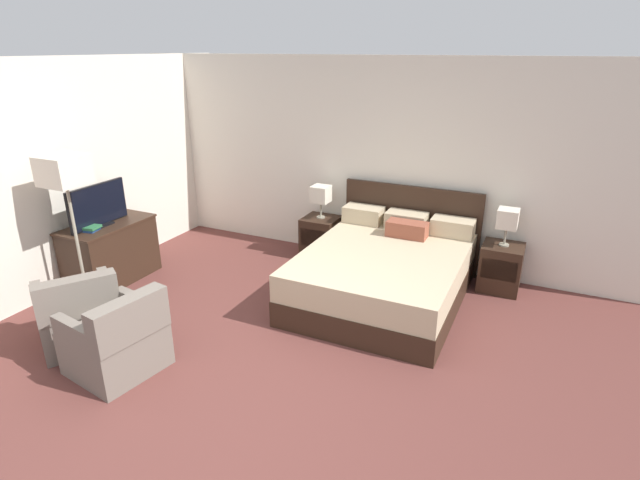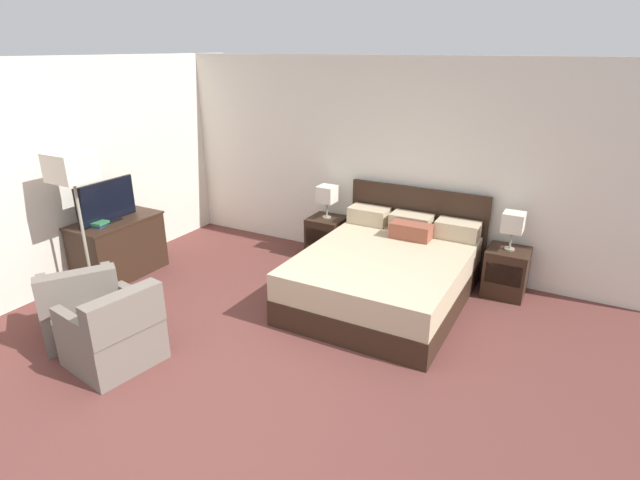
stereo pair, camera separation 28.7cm
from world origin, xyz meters
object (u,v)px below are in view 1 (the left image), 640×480
object	(u,v)px
table_lamp_right	(508,219)
dresser	(111,251)
table_lamp_left	(321,195)
nightstand_right	(501,267)
armchair_by_window	(79,316)
bed	(385,272)
book_blue_cover	(88,227)
armchair_companion	(118,342)
tv	(98,206)
book_red_cover	(88,229)
floor_lamp	(65,178)
nightstand_left	(321,237)

from	to	relation	value
table_lamp_right	dresser	world-z (taller)	table_lamp_right
table_lamp_left	table_lamp_right	size ratio (longest dim) A/B	1.00
nightstand_right	armchair_by_window	distance (m)	4.48
bed	nightstand_right	world-z (taller)	bed
book_blue_cover	armchair_by_window	size ratio (longest dim) A/B	0.27
bed	table_lamp_left	xyz separation A→B (m)	(-1.14, 0.76, 0.55)
armchair_companion	nightstand_right	bearing A→B (deg)	47.55
table_lamp_right	tv	bearing A→B (deg)	-157.00
bed	table_lamp_right	size ratio (longest dim) A/B	4.91
armchair_companion	bed	bearing A→B (deg)	54.34
dresser	nightstand_right	bearing A→B (deg)	22.12
tv	book_red_cover	world-z (taller)	tv
book_blue_cover	tv	bearing A→B (deg)	92.65
table_lamp_left	floor_lamp	distance (m)	2.94
book_red_cover	floor_lamp	size ratio (longest dim) A/B	0.13
dresser	floor_lamp	distance (m)	1.21
table_lamp_left	table_lamp_right	bearing A→B (deg)	0.00
nightstand_right	book_red_cover	world-z (taller)	book_red_cover
nightstand_right	tv	world-z (taller)	tv
bed	dresser	world-z (taller)	bed
dresser	tv	xyz separation A→B (m)	(0.00, -0.07, 0.58)
table_lamp_left	armchair_companion	xyz separation A→B (m)	(-0.49, -3.04, -0.57)
armchair_by_window	book_blue_cover	bearing A→B (deg)	131.60
book_red_cover	armchair_companion	distance (m)	1.85
dresser	bed	bearing A→B (deg)	17.32
dresser	nightstand_left	bearing A→B (deg)	41.44
bed	table_lamp_left	world-z (taller)	bed
book_red_cover	armchair_by_window	distance (m)	1.26
bed	tv	bearing A→B (deg)	-161.44
nightstand_right	tv	xyz separation A→B (m)	(-4.24, -1.80, 0.68)
book_red_cover	floor_lamp	world-z (taller)	floor_lamp
bed	armchair_companion	xyz separation A→B (m)	(-1.64, -2.28, -0.03)
dresser	tv	bearing A→B (deg)	-88.04
table_lamp_right	floor_lamp	xyz separation A→B (m)	(-4.03, -2.30, 0.56)
table_lamp_right	book_red_cover	bearing A→B (deg)	-154.86
dresser	tv	size ratio (longest dim) A/B	1.34
nightstand_right	book_blue_cover	world-z (taller)	book_blue_cover
book_red_cover	bed	bearing A→B (deg)	21.66
dresser	floor_lamp	bearing A→B (deg)	-69.91
nightstand_left	tv	bearing A→B (deg)	-137.33
bed	tv	world-z (taller)	tv
dresser	book_blue_cover	size ratio (longest dim) A/B	4.12
book_blue_cover	armchair_companion	xyz separation A→B (m)	(1.45, -1.05, -0.48)
armchair_by_window	floor_lamp	size ratio (longest dim) A/B	0.58
table_lamp_left	table_lamp_right	distance (m)	2.29
table_lamp_left	dresser	size ratio (longest dim) A/B	0.41
book_red_cover	tv	bearing A→B (deg)	91.16
book_red_cover	floor_lamp	bearing A→B (deg)	-57.06
bed	armchair_by_window	bearing A→B (deg)	-137.51
book_blue_cover	nightstand_right	bearing A→B (deg)	25.15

